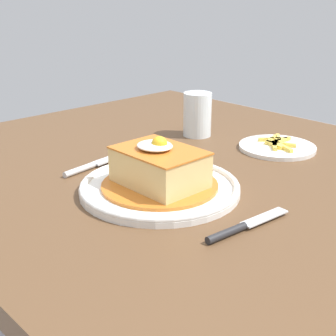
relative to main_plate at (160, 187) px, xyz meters
name	(u,v)px	position (x,y,z in m)	size (l,w,h in m)	color
dining_table	(237,225)	(0.07, 0.14, -0.10)	(1.41, 0.99, 0.73)	brown
main_plate	(160,187)	(0.00, 0.00, 0.00)	(0.28, 0.28, 0.02)	white
sandwich_meal	(159,169)	(0.00, 0.00, 0.03)	(0.21, 0.21, 0.09)	#C66B23
fork	(88,167)	(-0.18, -0.03, 0.00)	(0.04, 0.14, 0.01)	silver
knife	(238,228)	(0.19, -0.02, 0.00)	(0.03, 0.17, 0.01)	#262628
drinking_glass	(197,117)	(-0.20, 0.30, 0.04)	(0.07, 0.07, 0.10)	gold
side_plate_fries	(277,147)	(0.00, 0.35, 0.00)	(0.17, 0.17, 0.02)	white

